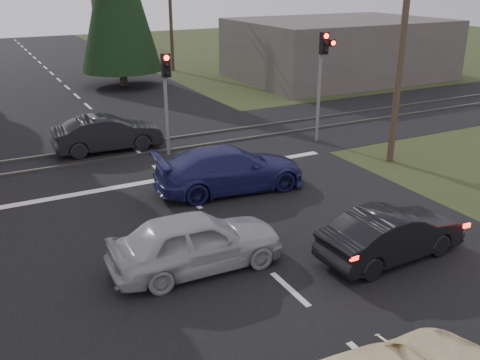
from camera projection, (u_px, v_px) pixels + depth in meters
ground at (290, 289)px, 12.54m from camera, size 120.00×120.00×0.00m
road at (152, 164)px, 20.81m from camera, size 14.00×100.00×0.01m
rail_corridor at (136, 150)px, 22.46m from camera, size 120.00×8.00×0.01m
stop_line at (168, 178)px, 19.32m from camera, size 13.00×0.35×0.00m
rail_near at (142, 154)px, 21.79m from camera, size 120.00×0.12×0.10m
rail_far at (131, 144)px, 23.11m from camera, size 120.00×0.12×0.10m
traffic_signal_right at (323, 66)px, 22.44m from camera, size 0.68×0.48×4.70m
traffic_signal_center at (166, 87)px, 20.79m from camera, size 0.32×0.48×4.10m
utility_pole_near at (403, 38)px, 19.46m from camera, size 1.80×0.26×9.00m
utility_pole_mid at (170, 6)px, 39.32m from camera, size 1.80×0.26×9.00m
building_right at (338, 49)px, 37.78m from camera, size 14.00×10.00×4.00m
dark_hatchback at (391, 234)px, 13.72m from camera, size 4.12×1.63×1.33m
silver_car at (196, 241)px, 13.19m from camera, size 4.40×1.87×1.48m
blue_sedan at (230, 169)px, 18.08m from camera, size 5.33×2.59×1.49m
dark_car_far at (108, 133)px, 22.19m from camera, size 4.45×1.65×1.45m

